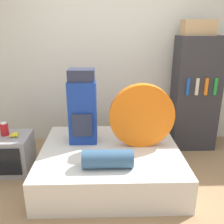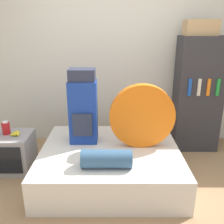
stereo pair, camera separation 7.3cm
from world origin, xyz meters
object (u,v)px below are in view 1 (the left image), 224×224
(backpack, at_px, (83,108))
(sleeping_roll, at_px, (108,159))
(bookshelf, at_px, (195,94))
(cardboard_box, at_px, (198,28))
(television, at_px, (10,153))
(canister, at_px, (4,129))
(tent_bag, at_px, (142,116))

(backpack, xyz_separation_m, sleeping_roll, (0.29, -0.61, -0.34))
(bookshelf, relative_size, cardboard_box, 3.89)
(television, bearing_deg, canister, 138.03)
(tent_bag, distance_m, cardboard_box, 1.46)
(tent_bag, height_order, television, tent_bag)
(tent_bag, relative_size, television, 1.47)
(sleeping_roll, bearing_deg, canister, 153.49)
(sleeping_roll, height_order, bookshelf, bookshelf)
(backpack, xyz_separation_m, television, (-0.92, -0.03, -0.58))
(backpack, xyz_separation_m, cardboard_box, (1.49, 0.60, 0.90))
(backpack, height_order, canister, backpack)
(tent_bag, height_order, cardboard_box, cardboard_box)
(tent_bag, bearing_deg, bookshelf, 40.35)
(backpack, distance_m, tent_bag, 0.70)
(backpack, height_order, tent_bag, backpack)
(sleeping_roll, distance_m, cardboard_box, 2.11)
(tent_bag, xyz_separation_m, canister, (-1.64, 0.15, -0.21))
(television, height_order, canister, canister)
(backpack, distance_m, bookshelf, 1.66)
(backpack, xyz_separation_m, canister, (-0.96, 0.01, -0.26))
(canister, bearing_deg, television, -41.97)
(tent_bag, bearing_deg, backpack, 168.48)
(backpack, relative_size, canister, 5.45)
(bookshelf, bearing_deg, tent_bag, -139.65)
(bookshelf, distance_m, cardboard_box, 0.90)
(sleeping_roll, relative_size, canister, 3.11)
(canister, bearing_deg, tent_bag, -5.12)
(sleeping_roll, relative_size, cardboard_box, 1.23)
(sleeping_roll, bearing_deg, tent_bag, 50.02)
(television, bearing_deg, tent_bag, -3.95)
(backpack, relative_size, bookshelf, 0.55)
(sleeping_roll, relative_size, television, 1.00)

